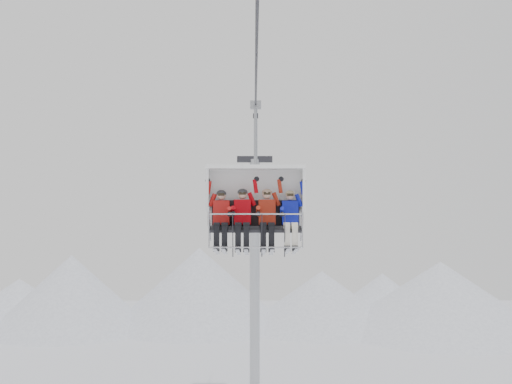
{
  "coord_description": "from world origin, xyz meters",
  "views": [
    {
      "loc": [
        -0.05,
        -14.16,
        10.42
      ],
      "look_at": [
        0.0,
        0.0,
        10.82
      ],
      "focal_mm": 45.0,
      "sensor_mm": 36.0,
      "label": 1
    }
  ],
  "objects_px": {
    "lift_tower_right": "(255,293)",
    "skier_far_right": "(290,217)",
    "skier_center_left": "(242,216)",
    "chairlift_carrier": "(256,199)",
    "skier_center_right": "(267,216)",
    "skier_far_left": "(221,217)"
  },
  "relations": [
    {
      "from": "skier_far_left",
      "to": "skier_far_right",
      "type": "bearing_deg",
      "value": -0.03
    },
    {
      "from": "skier_far_right",
      "to": "lift_tower_right",
      "type": "bearing_deg",
      "value": 92.83
    },
    {
      "from": "skier_far_left",
      "to": "skier_center_right",
      "type": "distance_m",
      "value": 1.24
    },
    {
      "from": "lift_tower_right",
      "to": "skier_center_right",
      "type": "xyz_separation_m",
      "value": [
        0.31,
        -18.9,
        4.48
      ]
    },
    {
      "from": "chairlift_carrier",
      "to": "skier_center_right",
      "type": "xyz_separation_m",
      "value": [
        0.31,
        -0.3,
        -0.48
      ]
    },
    {
      "from": "skier_center_left",
      "to": "skier_center_right",
      "type": "bearing_deg",
      "value": 0.0
    },
    {
      "from": "chairlift_carrier",
      "to": "skier_center_left",
      "type": "relative_size",
      "value": 2.22
    },
    {
      "from": "skier_center_left",
      "to": "lift_tower_right",
      "type": "bearing_deg",
      "value": 88.92
    },
    {
      "from": "skier_far_left",
      "to": "skier_center_right",
      "type": "relative_size",
      "value": 0.97
    },
    {
      "from": "skier_far_left",
      "to": "skier_center_left",
      "type": "xyz_separation_m",
      "value": [
        0.57,
        0.0,
        0.02
      ]
    },
    {
      "from": "skier_far_right",
      "to": "skier_center_left",
      "type": "bearing_deg",
      "value": 179.79
    },
    {
      "from": "lift_tower_right",
      "to": "chairlift_carrier",
      "type": "relative_size",
      "value": 3.38
    },
    {
      "from": "lift_tower_right",
      "to": "skier_far_right",
      "type": "relative_size",
      "value": 7.82
    },
    {
      "from": "skier_far_left",
      "to": "skier_center_left",
      "type": "bearing_deg",
      "value": 0.35
    },
    {
      "from": "chairlift_carrier",
      "to": "skier_far_right",
      "type": "xyz_separation_m",
      "value": [
        0.93,
        -0.31,
        -0.5
      ]
    },
    {
      "from": "lift_tower_right",
      "to": "skier_far_right",
      "type": "height_order",
      "value": "lift_tower_right"
    },
    {
      "from": "lift_tower_right",
      "to": "chairlift_carrier",
      "type": "xyz_separation_m",
      "value": [
        0.0,
        -18.59,
        4.96
      ]
    },
    {
      "from": "skier_center_right",
      "to": "chairlift_carrier",
      "type": "bearing_deg",
      "value": 135.51
    },
    {
      "from": "lift_tower_right",
      "to": "skier_center_left",
      "type": "distance_m",
      "value": 19.42
    },
    {
      "from": "lift_tower_right",
      "to": "skier_center_left",
      "type": "relative_size",
      "value": 7.52
    },
    {
      "from": "skier_far_left",
      "to": "skier_center_right",
      "type": "xyz_separation_m",
      "value": [
        1.24,
        0.0,
        0.02
      ]
    },
    {
      "from": "skier_center_right",
      "to": "skier_center_left",
      "type": "bearing_deg",
      "value": 180.0
    }
  ]
}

